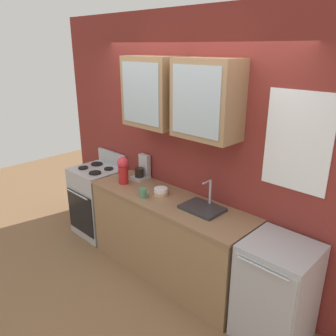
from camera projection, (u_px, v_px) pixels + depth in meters
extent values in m
plane|color=brown|center=(168.00, 272.00, 3.95)|extent=(10.00, 10.00, 0.00)
cube|color=maroon|center=(191.00, 149.00, 3.70)|extent=(4.30, 0.10, 2.82)
cube|color=#93704C|center=(152.00, 92.00, 3.60)|extent=(0.64, 0.33, 0.73)
cube|color=#9EADB7|center=(140.00, 94.00, 3.48)|extent=(0.54, 0.01, 0.62)
cube|color=#93704C|center=(207.00, 99.00, 3.12)|extent=(0.64, 0.33, 0.73)
cube|color=#9EADB7|center=(195.00, 101.00, 3.00)|extent=(0.54, 0.01, 0.62)
cube|color=white|center=(297.00, 142.00, 2.78)|extent=(0.56, 0.01, 0.83)
cube|color=#93704C|center=(168.00, 238.00, 3.79)|extent=(1.96, 0.58, 0.90)
cube|color=#8C6B4C|center=(168.00, 200.00, 3.63)|extent=(1.98, 0.61, 0.03)
cube|color=#ADAFB5|center=(98.00, 201.00, 4.66)|extent=(0.60, 0.57, 0.93)
cube|color=black|center=(80.00, 213.00, 4.49)|extent=(0.55, 0.01, 0.56)
cylinder|color=#ADAFB5|center=(76.00, 194.00, 4.37)|extent=(0.48, 0.02, 0.02)
cube|color=#ADAFB5|center=(112.00, 158.00, 4.65)|extent=(0.57, 0.04, 0.18)
cylinder|color=black|center=(83.00, 168.00, 4.51)|extent=(0.13, 0.13, 0.02)
cylinder|color=black|center=(95.00, 173.00, 4.34)|extent=(0.15, 0.15, 0.02)
cylinder|color=black|center=(97.00, 164.00, 4.66)|extent=(0.16, 0.16, 0.02)
cylinder|color=black|center=(109.00, 169.00, 4.48)|extent=(0.12, 0.12, 0.02)
cube|color=#2D2D30|center=(202.00, 208.00, 3.38)|extent=(0.40, 0.30, 0.03)
cylinder|color=#ADAFB5|center=(210.00, 192.00, 3.42)|extent=(0.02, 0.02, 0.25)
cylinder|color=#ADAFB5|center=(207.00, 182.00, 3.33)|extent=(0.02, 0.12, 0.02)
cylinder|color=#E0AD7F|center=(161.00, 193.00, 3.73)|extent=(0.16, 0.16, 0.04)
cylinder|color=white|center=(161.00, 190.00, 3.72)|extent=(0.15, 0.15, 0.05)
cylinder|color=#B21E1E|center=(123.00, 175.00, 4.00)|extent=(0.12, 0.12, 0.21)
sphere|color=#D8333F|center=(123.00, 162.00, 3.95)|extent=(0.13, 0.13, 0.13)
cylinder|color=#4C7F59|center=(143.00, 193.00, 3.66)|extent=(0.08, 0.08, 0.10)
torus|color=#4C7F59|center=(146.00, 193.00, 3.62)|extent=(0.06, 0.01, 0.06)
cube|color=#ADAFB5|center=(276.00, 292.00, 2.94)|extent=(0.58, 0.56, 0.93)
cube|color=#ADAFB5|center=(259.00, 309.00, 2.75)|extent=(0.55, 0.01, 0.84)
cylinder|color=#ADAFB5|center=(262.00, 268.00, 2.59)|extent=(0.43, 0.02, 0.02)
cube|color=#B7B7BC|center=(141.00, 177.00, 4.17)|extent=(0.17, 0.20, 0.03)
cylinder|color=black|center=(139.00, 172.00, 4.13)|extent=(0.11, 0.11, 0.11)
cube|color=#B7B7BC|center=(145.00, 165.00, 4.17)|extent=(0.15, 0.06, 0.26)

